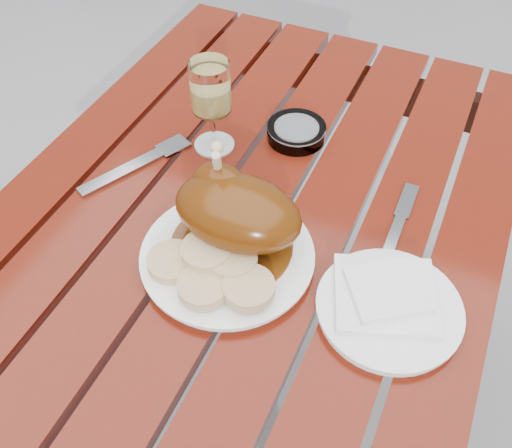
{
  "coord_description": "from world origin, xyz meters",
  "views": [
    {
      "loc": [
        0.28,
        -0.56,
        1.43
      ],
      "look_at": [
        0.04,
        -0.03,
        0.78
      ],
      "focal_mm": 40.0,
      "sensor_mm": 36.0,
      "label": 1
    }
  ],
  "objects_px": {
    "wine_glass": "(212,107)",
    "ashtray": "(296,132)",
    "dinner_plate": "(228,257)",
    "table": "(246,337)",
    "side_plate": "(389,309)"
  },
  "relations": [
    {
      "from": "table",
      "to": "dinner_plate",
      "type": "height_order",
      "value": "dinner_plate"
    },
    {
      "from": "ashtray",
      "to": "dinner_plate",
      "type": "bearing_deg",
      "value": -87.83
    },
    {
      "from": "side_plate",
      "to": "dinner_plate",
      "type": "bearing_deg",
      "value": -177.94
    },
    {
      "from": "dinner_plate",
      "to": "ashtray",
      "type": "height_order",
      "value": "ashtray"
    },
    {
      "from": "wine_glass",
      "to": "ashtray",
      "type": "relative_size",
      "value": 1.58
    },
    {
      "from": "table",
      "to": "side_plate",
      "type": "height_order",
      "value": "side_plate"
    },
    {
      "from": "table",
      "to": "wine_glass",
      "type": "distance_m",
      "value": 0.5
    },
    {
      "from": "wine_glass",
      "to": "ashtray",
      "type": "bearing_deg",
      "value": 32.74
    },
    {
      "from": "wine_glass",
      "to": "table",
      "type": "bearing_deg",
      "value": -48.65
    },
    {
      "from": "dinner_plate",
      "to": "wine_glass",
      "type": "height_order",
      "value": "wine_glass"
    },
    {
      "from": "table",
      "to": "wine_glass",
      "type": "relative_size",
      "value": 7.02
    },
    {
      "from": "dinner_plate",
      "to": "wine_glass",
      "type": "distance_m",
      "value": 0.28
    },
    {
      "from": "dinner_plate",
      "to": "wine_glass",
      "type": "xyz_separation_m",
      "value": [
        -0.14,
        0.23,
        0.08
      ]
    },
    {
      "from": "side_plate",
      "to": "ashtray",
      "type": "distance_m",
      "value": 0.4
    },
    {
      "from": "ashtray",
      "to": "table",
      "type": "bearing_deg",
      "value": -91.15
    }
  ]
}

